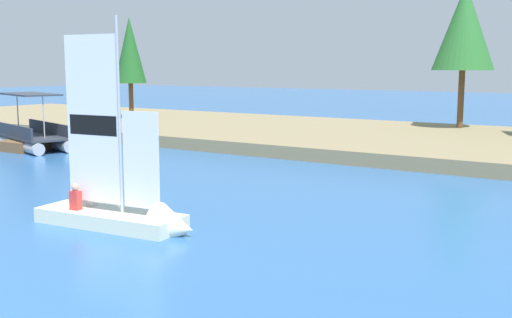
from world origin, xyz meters
name	(u,v)px	position (x,y,z in m)	size (l,w,h in m)	color
shore_bank	(431,142)	(0.00, 28.37, 0.31)	(80.00, 15.37, 0.62)	#897A56
shoreline_tree_left	(130,51)	(-21.00, 27.93, 5.26)	(2.17, 2.17, 6.91)	brown
shoreline_tree_midleft	(464,27)	(-0.04, 33.66, 6.42)	(3.53, 3.53, 8.30)	brown
wooden_dock	(58,141)	(-16.81, 18.15, 0.26)	(1.98, 6.08, 0.52)	brown
sailboat	(132,213)	(-1.30, 7.92, 0.43)	(4.84, 1.76, 5.90)	silver
pontoon_boat	(31,136)	(-17.22, 16.82, 0.66)	(6.43, 3.79, 2.84)	#B2B2B7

